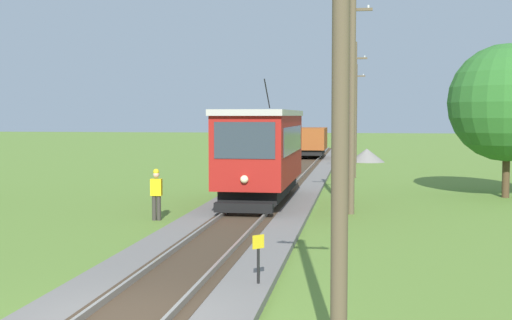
% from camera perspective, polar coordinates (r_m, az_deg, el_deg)
% --- Properties ---
extents(sleeper_bed, '(2.04, 120.00, 0.01)m').
position_cam_1_polar(sleeper_bed, '(11.69, -11.00, -13.25)').
color(sleeper_bed, '#423323').
rests_on(sleeper_bed, track_ballast).
extents(rail_left, '(0.07, 120.00, 0.14)m').
position_cam_1_polar(rail_left, '(11.93, -14.34, -12.63)').
color(rail_left, gray).
rests_on(rail_left, track_ballast).
extents(rail_right, '(0.07, 120.00, 0.14)m').
position_cam_1_polar(rail_right, '(11.46, -7.52, -13.23)').
color(rail_right, gray).
rests_on(rail_right, track_ballast).
extents(red_tram, '(2.60, 8.54, 4.79)m').
position_cam_1_polar(red_tram, '(26.49, 0.48, 0.76)').
color(red_tram, maroon).
rests_on(red_tram, rail_right).
extents(freight_car, '(2.40, 5.20, 2.31)m').
position_cam_1_polar(freight_car, '(54.10, 4.72, 1.63)').
color(freight_car, '#93471E').
rests_on(freight_car, rail_right).
extents(utility_pole_foreground, '(1.40, 0.50, 7.12)m').
position_cam_1_polar(utility_pole_foreground, '(9.23, 7.22, 4.11)').
color(utility_pole_foreground, brown).
rests_on(utility_pole_foreground, ground).
extents(utility_pole_near_tram, '(1.40, 0.40, 8.41)m').
position_cam_1_polar(utility_pole_near_tram, '(24.42, 8.21, 5.41)').
color(utility_pole_near_tram, brown).
rests_on(utility_pole_near_tram, ground).
extents(utility_pole_mid, '(1.40, 0.25, 7.83)m').
position_cam_1_polar(utility_pole_mid, '(38.90, 8.43, 4.37)').
color(utility_pole_mid, brown).
rests_on(utility_pole_mid, ground).
extents(utility_pole_far, '(1.40, 0.30, 7.47)m').
position_cam_1_polar(utility_pole_far, '(50.76, 8.51, 4.02)').
color(utility_pole_far, brown).
rests_on(utility_pole_far, ground).
extents(trackside_signal_marker, '(0.21, 0.21, 1.18)m').
position_cam_1_polar(trackside_signal_marker, '(13.72, 0.20, -8.54)').
color(trackside_signal_marker, black).
rests_on(trackside_signal_marker, ground).
extents(gravel_pile, '(2.80, 2.80, 1.05)m').
position_cam_1_polar(gravel_pile, '(52.63, 9.46, 0.40)').
color(gravel_pile, gray).
rests_on(gravel_pile, ground).
extents(track_worker, '(0.40, 0.27, 1.78)m').
position_cam_1_polar(track_worker, '(23.16, -8.52, -2.72)').
color(track_worker, '#38332D').
rests_on(track_worker, ground).
extents(tree_right_near, '(5.16, 5.16, 6.75)m').
position_cam_1_polar(tree_right_near, '(31.17, 20.73, 4.61)').
color(tree_right_near, '#4C3823').
rests_on(tree_right_near, ground).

